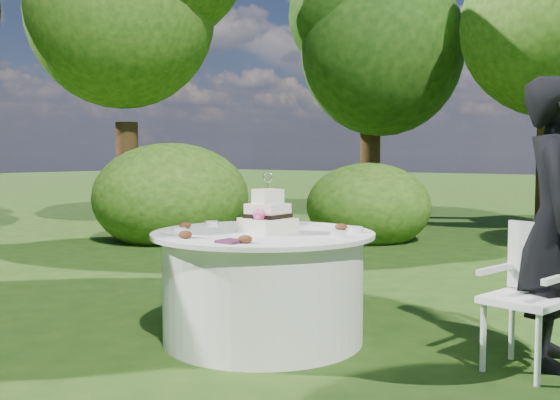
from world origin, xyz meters
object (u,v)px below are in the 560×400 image
(guest, at_px, (556,222))
(cake, at_px, (267,216))
(chair, at_px, (532,285))
(table, at_px, (263,286))
(napkins, at_px, (230,241))

(guest, distance_m, cake, 1.86)
(guest, relative_size, chair, 2.00)
(cake, height_order, chair, cake)
(guest, xyz_separation_m, table, (-1.78, -0.68, -0.51))
(chair, bearing_deg, table, -163.91)
(napkins, bearing_deg, guest, 37.97)
(cake, relative_size, chair, 0.48)
(cake, bearing_deg, guest, 21.44)
(table, distance_m, chair, 1.77)
(guest, xyz_separation_m, chair, (-0.08, -0.19, -0.38))
(napkins, height_order, table, napkins)
(table, height_order, cake, cake)
(chair, bearing_deg, cake, -163.33)
(napkins, bearing_deg, table, 108.85)
(napkins, distance_m, table, 0.71)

